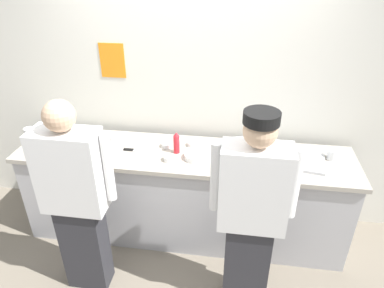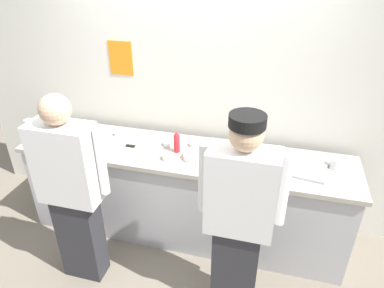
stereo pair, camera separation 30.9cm
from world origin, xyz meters
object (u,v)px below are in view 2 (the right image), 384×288
object	(u,v)px
mixing_bowl_steel	(240,155)
squeeze_bottle_primary	(177,142)
chef_center	(239,217)
plate_stack_rear	(195,156)
ramekin_green_sauce	(168,157)
plate_stack_front	(86,139)
ramekin_red_sauce	(194,144)
sheet_tray	(294,166)
squeeze_bottle_secondary	(56,133)
chef_near_left	(72,190)
ramekin_orange_sauce	(168,143)
deli_cup	(336,163)
chefs_knife	(138,147)
ramekin_yellow_sauce	(118,133)

from	to	relation	value
mixing_bowl_steel	squeeze_bottle_primary	distance (m)	0.57
chef_center	plate_stack_rear	size ratio (longest dim) A/B	8.45
plate_stack_rear	ramekin_green_sauce	world-z (taller)	plate_stack_rear
plate_stack_front	ramekin_red_sauce	world-z (taller)	plate_stack_front
sheet_tray	chef_center	bearing A→B (deg)	-116.79
ramekin_green_sauce	ramekin_red_sauce	bearing A→B (deg)	61.08
squeeze_bottle_secondary	chef_near_left	bearing A→B (deg)	-49.15
squeeze_bottle_secondary	ramekin_green_sauce	world-z (taller)	squeeze_bottle_secondary
chef_center	plate_stack_front	distance (m)	1.69
sheet_tray	squeeze_bottle_primary	size ratio (longest dim) A/B	2.55
plate_stack_rear	sheet_tray	xyz separation A→B (m)	(0.84, 0.08, -0.01)
plate_stack_rear	ramekin_orange_sauce	size ratio (longest dim) A/B	2.10
deli_cup	chefs_knife	world-z (taller)	deli_cup
deli_cup	chef_near_left	bearing A→B (deg)	-158.16
chef_center	squeeze_bottle_secondary	size ratio (longest dim) A/B	8.00
squeeze_bottle_secondary	ramekin_yellow_sauce	bearing A→B (deg)	30.79
ramekin_orange_sauce	ramekin_red_sauce	bearing A→B (deg)	12.97
ramekin_yellow_sauce	mixing_bowl_steel	bearing A→B (deg)	-7.70
chef_center	chefs_knife	bearing A→B (deg)	147.17
plate_stack_rear	mixing_bowl_steel	bearing A→B (deg)	9.54
plate_stack_front	chef_center	bearing A→B (deg)	-22.87
chef_near_left	ramekin_yellow_sauce	xyz separation A→B (m)	(-0.01, 0.87, 0.06)
chef_near_left	chefs_knife	size ratio (longest dim) A/B	6.14
mixing_bowl_steel	squeeze_bottle_primary	world-z (taller)	squeeze_bottle_primary
ramekin_green_sauce	ramekin_yellow_sauce	xyz separation A→B (m)	(-0.61, 0.30, -0.00)
squeeze_bottle_secondary	ramekin_red_sauce	size ratio (longest dim) A/B	2.40
chef_near_left	deli_cup	world-z (taller)	chef_near_left
chef_near_left	chef_center	distance (m)	1.31
sheet_tray	ramekin_yellow_sauce	size ratio (longest dim) A/B	6.09
chef_near_left	sheet_tray	bearing A→B (deg)	23.30
mixing_bowl_steel	sheet_tray	xyz separation A→B (m)	(0.45, 0.01, -0.05)
ramekin_green_sauce	deli_cup	bearing A→B (deg)	9.50
deli_cup	chefs_knife	xyz separation A→B (m)	(-1.73, -0.12, -0.04)
chef_near_left	plate_stack_front	size ratio (longest dim) A/B	7.68
mixing_bowl_steel	ramekin_orange_sauce	xyz separation A→B (m)	(-0.68, 0.10, -0.04)
squeeze_bottle_secondary	deli_cup	world-z (taller)	squeeze_bottle_secondary
chef_center	chefs_knife	distance (m)	1.24
plate_stack_rear	ramekin_yellow_sauce	size ratio (longest dim) A/B	2.35
ramekin_green_sauce	plate_stack_rear	bearing A→B (deg)	17.54
squeeze_bottle_secondary	ramekin_yellow_sauce	world-z (taller)	squeeze_bottle_secondary
squeeze_bottle_secondary	ramekin_yellow_sauce	xyz separation A→B (m)	(0.49, 0.29, -0.08)
ramekin_yellow_sauce	deli_cup	bearing A→B (deg)	-1.92
chef_near_left	ramekin_green_sauce	xyz separation A→B (m)	(0.60, 0.57, 0.06)
ramekin_orange_sauce	deli_cup	bearing A→B (deg)	0.00
plate_stack_front	ramekin_yellow_sauce	world-z (taller)	plate_stack_front
squeeze_bottle_secondary	chefs_knife	distance (m)	0.78
squeeze_bottle_secondary	deli_cup	distance (m)	2.51
sheet_tray	ramekin_orange_sauce	world-z (taller)	ramekin_orange_sauce
plate_stack_front	chefs_knife	xyz separation A→B (m)	(0.51, 0.02, -0.02)
chef_near_left	mixing_bowl_steel	size ratio (longest dim) A/B	4.88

